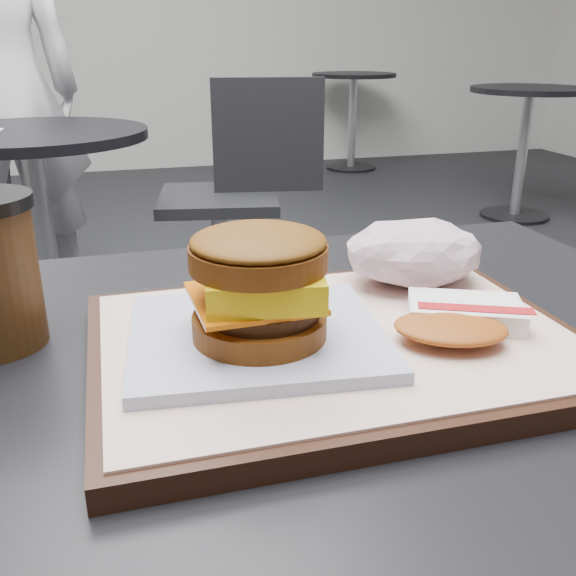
# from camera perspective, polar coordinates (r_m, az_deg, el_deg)

# --- Properties ---
(customer_table) EXTENTS (0.80, 0.60, 0.77)m
(customer_table) POSITION_cam_1_polar(r_m,az_deg,el_deg) (0.63, 0.76, -20.87)
(customer_table) COLOR #A5A5AA
(customer_table) RESTS_ON ground
(serving_tray) EXTENTS (0.38, 0.28, 0.02)m
(serving_tray) POSITION_cam_1_polar(r_m,az_deg,el_deg) (0.51, 4.35, -5.05)
(serving_tray) COLOR black
(serving_tray) RESTS_ON customer_table
(breakfast_sandwich) EXTENTS (0.21, 0.19, 0.09)m
(breakfast_sandwich) POSITION_cam_1_polar(r_m,az_deg,el_deg) (0.47, -2.60, -0.85)
(breakfast_sandwich) COLOR silver
(breakfast_sandwich) RESTS_ON serving_tray
(hash_brown) EXTENTS (0.13, 0.12, 0.02)m
(hash_brown) POSITION_cam_1_polar(r_m,az_deg,el_deg) (0.52, 14.93, -2.68)
(hash_brown) COLOR white
(hash_brown) RESTS_ON serving_tray
(crumpled_wrapper) EXTENTS (0.13, 0.10, 0.06)m
(crumpled_wrapper) POSITION_cam_1_polar(r_m,az_deg,el_deg) (0.61, 11.17, 3.10)
(crumpled_wrapper) COLOR silver
(crumpled_wrapper) RESTS_ON serving_tray
(neighbor_table) EXTENTS (0.70, 0.70, 0.75)m
(neighbor_table) POSITION_cam_1_polar(r_m,az_deg,el_deg) (2.16, -21.33, 7.67)
(neighbor_table) COLOR black
(neighbor_table) RESTS_ON ground
(neighbor_chair) EXTENTS (0.63, 0.49, 0.88)m
(neighbor_chair) POSITION_cam_1_polar(r_m,az_deg,el_deg) (2.36, -4.63, 9.15)
(neighbor_chair) COLOR #A3A3A8
(neighbor_chair) RESTS_ON ground
(patron) EXTENTS (0.68, 0.54, 1.65)m
(patron) POSITION_cam_1_polar(r_m,az_deg,el_deg) (2.66, -24.16, 15.62)
(patron) COLOR silver
(patron) RESTS_ON ground
(bg_table_near) EXTENTS (0.66, 0.66, 0.75)m
(bg_table_near) POSITION_cam_1_polar(r_m,az_deg,el_deg) (4.02, 20.43, 13.73)
(bg_table_near) COLOR black
(bg_table_near) RESTS_ON ground
(bg_table_far) EXTENTS (0.66, 0.66, 0.75)m
(bg_table_far) POSITION_cam_1_polar(r_m,az_deg,el_deg) (5.33, 5.81, 16.47)
(bg_table_far) COLOR black
(bg_table_far) RESTS_ON ground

